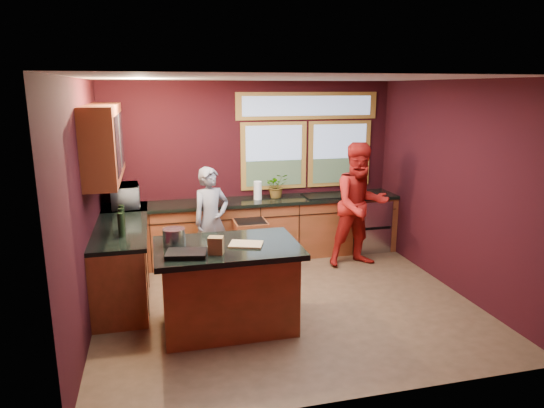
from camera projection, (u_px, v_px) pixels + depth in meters
name	position (u px, v px, depth m)	size (l,w,h in m)	color
floor	(285.00, 302.00, 6.03)	(4.50, 4.50, 0.00)	brown
room_shell	(231.00, 156.00, 5.77)	(4.52, 4.02, 2.71)	black
back_counter	(269.00, 228.00, 7.56)	(4.50, 0.64, 0.93)	brown
left_counter	(123.00, 257.00, 6.26)	(0.64, 2.30, 0.93)	brown
island	(228.00, 285.00, 5.33)	(1.55, 1.05, 0.95)	brown
person_grey	(211.00, 221.00, 6.85)	(0.56, 0.37, 1.53)	slate
person_red	(360.00, 205.00, 7.10)	(0.89, 0.70, 1.84)	#A31713
microwave	(125.00, 196.00, 6.92)	(0.58, 0.39, 0.32)	#999999
potted_plant	(277.00, 186.00, 7.49)	(0.34, 0.30, 0.38)	#999999
paper_towel	(258.00, 190.00, 7.38)	(0.12, 0.12, 0.28)	white
cutting_board	(246.00, 244.00, 5.22)	(0.35, 0.25, 0.02)	tan
stock_pot	(174.00, 237.00, 5.21)	(0.24, 0.24, 0.18)	#ADADB2
paper_bag	(216.00, 245.00, 4.93)	(0.15, 0.12, 0.18)	brown
black_tray	(186.00, 254.00, 4.87)	(0.40, 0.28, 0.05)	black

